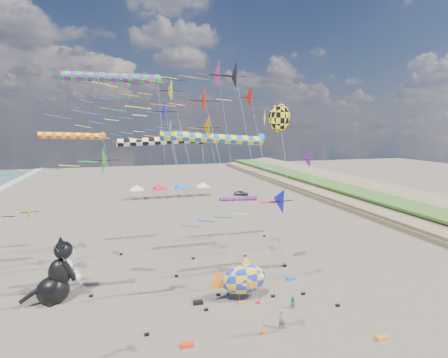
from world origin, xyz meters
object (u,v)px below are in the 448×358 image
person_adult (282,320)px  child_green (293,303)px  parked_car (241,193)px  child_blue (228,295)px  fish_inflatable (244,279)px  cat_inflatable (55,271)px

person_adult → child_green: bearing=52.5°
child_green → parked_car: bearing=108.4°
child_blue → parked_car: bearing=52.8°
person_adult → child_blue: bearing=119.9°
fish_inflatable → child_green: fish_inflatable is taller
fish_inflatable → parked_car: 50.70m
person_adult → parked_car: 55.35m
parked_car → person_adult: bearing=-170.3°
person_adult → child_green: person_adult is taller
person_adult → parked_car: bearing=79.1°
cat_inflatable → fish_inflatable: size_ratio=1.05×
cat_inflatable → child_blue: cat_inflatable is taller
fish_inflatable → child_green: size_ratio=4.88×
parked_car → child_green: bearing=-168.7°
cat_inflatable → person_adult: cat_inflatable is taller
cat_inflatable → child_green: size_ratio=5.11×
child_green → parked_car: (12.64, 50.77, -0.00)m
child_blue → person_adult: bearing=-81.6°
child_green → person_adult: bearing=-99.8°
child_green → child_blue: size_ratio=1.24×
fish_inflatable → parked_car: fish_inflatable is taller
cat_inflatable → person_adult: bearing=-45.3°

